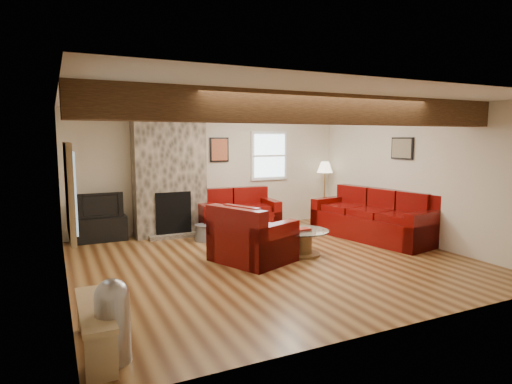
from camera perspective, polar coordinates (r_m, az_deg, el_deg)
room at (r=6.70m, az=2.17°, el=1.26°), size 8.00×8.00×8.00m
oak_beam at (r=5.61m, az=8.29°, el=10.90°), size 6.00×0.36×0.38m
chimney_breast at (r=8.68m, az=-11.46°, el=2.26°), size 1.40×0.67×2.50m
back_window at (r=9.70m, az=1.78°, el=4.85°), size 0.90×0.08×1.10m
hatch_window at (r=4.43m, az=-23.52°, el=0.26°), size 0.08×1.00×0.90m
ceiling_dome at (r=7.91m, az=4.99°, el=10.76°), size 0.40×0.40×0.18m
artwork_back at (r=9.21m, az=-4.89°, el=5.64°), size 0.42×0.06×0.52m
artwork_right at (r=8.68m, az=18.87°, el=5.53°), size 0.06×0.55×0.42m
sofa_three at (r=8.62m, az=15.35°, el=-2.92°), size 1.46×2.58×0.94m
loveseat at (r=8.96m, az=-2.60°, el=-2.48°), size 1.71×1.05×0.88m
armchair_red at (r=6.80m, az=-0.43°, el=-5.48°), size 1.33×1.41×0.90m
coffee_table at (r=7.21m, az=6.24°, el=-6.72°), size 0.87×0.87×0.46m
tv_cabinet at (r=8.64m, az=-19.92°, el=-4.67°), size 0.93×0.37×0.47m
television at (r=8.56m, az=-20.05°, el=-1.61°), size 0.81×0.11×0.47m
floor_lamp at (r=10.06m, az=9.16°, el=2.85°), size 0.36×0.36×1.40m
pine_bench at (r=4.32m, az=-20.63°, el=-16.78°), size 0.27×1.16×0.43m
pedal_bin at (r=4.05m, az=-18.54°, el=-15.97°), size 0.31×0.31×0.75m
coal_bucket at (r=8.22m, az=-7.03°, el=-5.37°), size 0.35×0.35×0.33m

